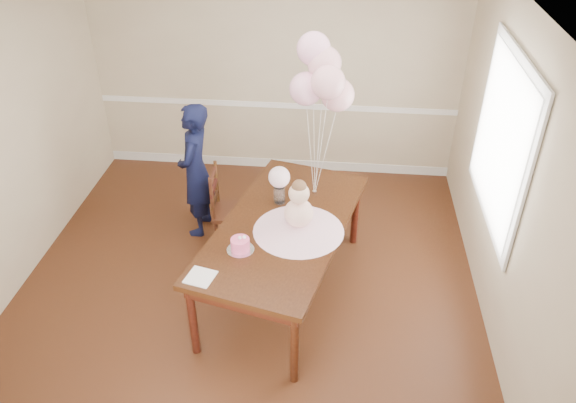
{
  "coord_description": "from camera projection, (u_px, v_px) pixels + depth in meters",
  "views": [
    {
      "loc": [
        0.82,
        -4.0,
        3.81
      ],
      "look_at": [
        0.4,
        0.11,
        1.05
      ],
      "focal_mm": 35.0,
      "sensor_mm": 36.0,
      "label": 1
    }
  ],
  "objects": [
    {
      "name": "balloon_ribbon_a",
      "position": [
        310.0,
        151.0,
        5.29
      ],
      "size": [
        0.1,
        0.03,
        0.9
      ],
      "primitive_type": "cylinder",
      "rotation": [
        0.0,
        -0.1,
        -0.24
      ],
      "color": "white",
      "rests_on": "balloon_weight"
    },
    {
      "name": "balloon_ribbon_d",
      "position": [
        314.0,
        133.0,
        5.25
      ],
      "size": [
        0.06,
        0.13,
        1.22
      ],
      "primitive_type": "cylinder",
      "rotation": [
        -0.09,
        -0.07,
        -0.24
      ],
      "color": "silver",
      "rests_on": "balloon_weight"
    },
    {
      "name": "floor",
      "position": [
        246.0,
        294.0,
        5.49
      ],
      "size": [
        4.5,
        5.0,
        0.0
      ],
      "primitive_type": "cube",
      "color": "#371A0D",
      "rests_on": "ground"
    },
    {
      "name": "baby_torso",
      "position": [
        299.0,
        213.0,
        4.91
      ],
      "size": [
        0.26,
        0.26,
        0.26
      ],
      "primitive_type": "sphere",
      "color": "#FFA1BA",
      "rests_on": "baby_skirt"
    },
    {
      "name": "table_leg_fr",
      "position": [
        294.0,
        348.0,
        4.44
      ],
      "size": [
        0.09,
        0.09,
        0.75
      ],
      "primitive_type": "cylinder",
      "rotation": [
        0.0,
        0.0,
        -0.24
      ],
      "color": "black",
      "rests_on": "floor"
    },
    {
      "name": "napkin",
      "position": [
        200.0,
        277.0,
        4.49
      ],
      "size": [
        0.26,
        0.26,
        0.01
      ],
      "primitive_type": "cube",
      "rotation": [
        0.0,
        0.0,
        -0.24
      ],
      "color": "white",
      "rests_on": "dining_table_top"
    },
    {
      "name": "dining_chair_seat",
      "position": [
        233.0,
        212.0,
        5.95
      ],
      "size": [
        0.42,
        0.42,
        0.05
      ],
      "primitive_type": "cube",
      "rotation": [
        0.0,
        0.0,
        0.06
      ],
      "color": "#3C1C10",
      "rests_on": "chair_leg_fl"
    },
    {
      "name": "balloon_c",
      "position": [
        324.0,
        63.0,
        4.9
      ],
      "size": [
        0.3,
        0.3,
        0.3
      ],
      "primitive_type": "sphere",
      "color": "#EDA8B5",
      "rests_on": "balloon_ribbon_c"
    },
    {
      "name": "chair_back_post_l",
      "position": [
        212.0,
        199.0,
        5.68
      ],
      "size": [
        0.04,
        0.04,
        0.51
      ],
      "primitive_type": "cylinder",
      "rotation": [
        0.0,
        0.0,
        0.06
      ],
      "color": "#3A1B0F",
      "rests_on": "dining_chair_seat"
    },
    {
      "name": "balloon_weight",
      "position": [
        314.0,
        192.0,
        5.53
      ],
      "size": [
        0.05,
        0.05,
        0.02
      ],
      "primitive_type": "cylinder",
      "rotation": [
        0.0,
        0.0,
        -0.24
      ],
      "color": "silver",
      "rests_on": "dining_table_top"
    },
    {
      "name": "baby_head",
      "position": [
        299.0,
        193.0,
        4.79
      ],
      "size": [
        0.18,
        0.18,
        0.18
      ],
      "primitive_type": "sphere",
      "color": "beige",
      "rests_on": "baby_torso"
    },
    {
      "name": "wall_back",
      "position": [
        275.0,
        70.0,
        6.81
      ],
      "size": [
        4.5,
        0.02,
        2.7
      ],
      "primitive_type": "cube",
      "color": "tan",
      "rests_on": "floor"
    },
    {
      "name": "ceiling",
      "position": [
        230.0,
        14.0,
        3.99
      ],
      "size": [
        4.5,
        5.0,
        0.02
      ],
      "primitive_type": "cube",
      "color": "white",
      "rests_on": "wall_back"
    },
    {
      "name": "chair_leg_br",
      "position": [
        251.0,
        220.0,
        6.2
      ],
      "size": [
        0.04,
        0.04,
        0.39
      ],
      "primitive_type": "cylinder",
      "rotation": [
        0.0,
        0.0,
        0.06
      ],
      "color": "#3E1B11",
      "rests_on": "floor"
    },
    {
      "name": "rose_vase_near",
      "position": [
        279.0,
        194.0,
        5.35
      ],
      "size": [
        0.13,
        0.13,
        0.17
      ],
      "primitive_type": "cylinder",
      "rotation": [
        0.0,
        0.0,
        -0.24
      ],
      "color": "silver",
      "rests_on": "dining_table_top"
    },
    {
      "name": "window_blinds",
      "position": [
        500.0,
        140.0,
        4.86
      ],
      "size": [
        0.01,
        1.5,
        1.4
      ],
      "primitive_type": "cube",
      "color": "white",
      "rests_on": "wall_right"
    },
    {
      "name": "table_leg_br",
      "position": [
        355.0,
        213.0,
        5.99
      ],
      "size": [
        0.09,
        0.09,
        0.75
      ],
      "primitive_type": "cylinder",
      "rotation": [
        0.0,
        0.0,
        -0.24
      ],
      "color": "black",
      "rests_on": "floor"
    },
    {
      "name": "wall_right",
      "position": [
        513.0,
        191.0,
        4.55
      ],
      "size": [
        0.02,
        5.0,
        2.7
      ],
      "primitive_type": "cube",
      "color": "tan",
      "rests_on": "floor"
    },
    {
      "name": "birthday_cake",
      "position": [
        240.0,
        244.0,
        4.75
      ],
      "size": [
        0.2,
        0.2,
        0.11
      ],
      "primitive_type": "cylinder",
      "rotation": [
        0.0,
        0.0,
        -0.24
      ],
      "color": "#FE508C",
      "rests_on": "cake_platter"
    },
    {
      "name": "window_frame",
      "position": [
        502.0,
        140.0,
        4.86
      ],
      "size": [
        0.02,
        1.66,
        1.56
      ],
      "primitive_type": "cube",
      "color": "silver",
      "rests_on": "wall_right"
    },
    {
      "name": "table_leg_fl",
      "position": [
        193.0,
        320.0,
        4.69
      ],
      "size": [
        0.09,
        0.09,
        0.75
      ],
      "primitive_type": "cylinder",
      "rotation": [
        0.0,
        0.0,
        -0.24
      ],
      "color": "black",
      "rests_on": "floor"
    },
    {
      "name": "baseboard_trim",
      "position": [
        276.0,
        163.0,
        7.52
      ],
      "size": [
        4.5,
        0.02,
        0.12
      ],
      "primitive_type": "cube",
      "color": "silver",
      "rests_on": "floor"
    },
    {
      "name": "roses_near",
      "position": [
        279.0,
        177.0,
        5.24
      ],
      "size": [
        0.2,
        0.2,
        0.2
      ],
      "primitive_type": "sphere",
      "color": "white",
      "rests_on": "rose_vase_near"
    },
    {
      "name": "balloon_ribbon_e",
      "position": [
        325.0,
        153.0,
        5.3
      ],
      "size": [
        0.17,
        0.04,
        0.83
      ],
      "primitive_type": "cylinder",
      "rotation": [
        -0.09,
        0.17,
        -0.24
      ],
      "color": "white",
      "rests_on": "balloon_weight"
    },
    {
      "name": "dining_table_top",
      "position": [
        284.0,
        226.0,
        5.12
      ],
      "size": [
        1.56,
        2.34,
        0.05
      ],
      "primitive_type": "cube",
      "rotation": [
        0.0,
        0.0,
        -0.24
      ],
      "color": "black",
      "rests_on": "table_leg_fl"
    },
    {
      "name": "chair_slat_mid",
      "position": [
        214.0,
        188.0,
        5.79
      ],
      "size": [
        0.05,
        0.36,
        0.05
      ],
      "primitive_type": "cube",
      "rotation": [
        0.0,
        0.0,
        0.06
      ],
      "color": "#33110E",
      "rests_on": "dining_chair_seat"
    },
    {
      "name": "baby_skirt",
      "position": [
        299.0,
        226.0,
        4.98
      ],
      "size": [
        0.99,
        0.99,
        0.11
      ],
      "primitive_type": "cone",
      "rotation": [
        0.0,
        0.0,
        -0.24
      ],
      "color": "#EEAFC6",
      "rests_on": "dining_table_top"
    },
    {
      "name": "table_apron",
      "position": [
        284.0,
        233.0,
        5.16
      ],
      "size": [
        1.43,
        2.21,
        0.11
      ],
      "primitive_type": "cube",
      "rotation": [
        0.0,
        0.0,
        -0.24
      ],
      "color": "black",
      "rests_on": "table_leg_fl"
    },
    {
      "name": "chair_leg_fr",
      "position": [
        248.0,
        238.0,
        5.93
      ],
      "size": [
        0.04,
        0.04,
        0.39
      ],
      "primitive_type": "cylinder",
      "rotation": [
        0.0,
        0.0,
        0.06
      ],
      "color": "#35180E",
      "rests_on": "floor"
    },
    {
      "name": "baby_hair",
      "position": [
        299.0,
        187.0,
        4.76
      ],
      "size": [
        0.13,
        0.13,
        0.13
      ],
      "primitive_type": "sphere",
      "color": "brown",
      "rests_on": "baby_head"
    },
    {
      "name": "chair_back_post_r",
      "position": [
        217.0,
        182.0,
        5.95
      ],
      "size": [
        0.04,
        0.04,
        0.51
      ],
      "primitive_type": "cylinder",
      "rotation": [
        0.0,
        0.0,
        0.06
      ],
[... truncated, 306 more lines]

